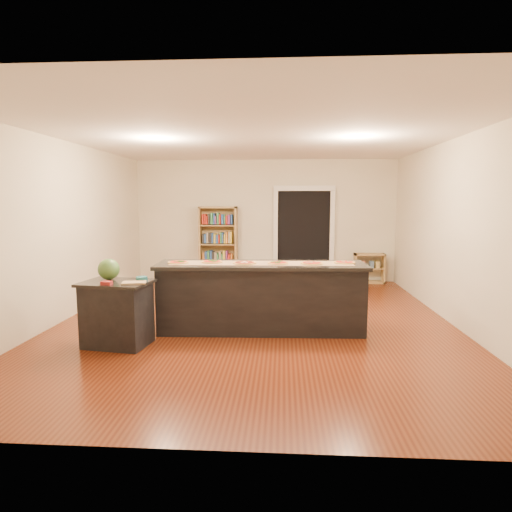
# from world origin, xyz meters

# --- Properties ---
(room) EXTENTS (6.00, 7.00, 2.80)m
(room) POSITION_xyz_m (0.00, 0.00, 1.40)
(room) COLOR beige
(room) RESTS_ON ground
(doorway) EXTENTS (1.40, 0.09, 2.21)m
(doorway) POSITION_xyz_m (0.90, 3.46, 1.20)
(doorway) COLOR black
(doorway) RESTS_ON room
(kitchen_island) EXTENTS (2.97, 0.80, 0.98)m
(kitchen_island) POSITION_xyz_m (0.12, -0.46, 0.49)
(kitchen_island) COLOR black
(kitchen_island) RESTS_ON ground
(side_counter) EXTENTS (0.85, 0.62, 0.84)m
(side_counter) POSITION_xyz_m (-1.71, -1.22, 0.42)
(side_counter) COLOR black
(side_counter) RESTS_ON ground
(bookshelf) EXTENTS (0.87, 0.31, 1.74)m
(bookshelf) POSITION_xyz_m (-1.07, 3.30, 0.87)
(bookshelf) COLOR #A68750
(bookshelf) RESTS_ON ground
(low_shelf) EXTENTS (0.68, 0.29, 0.68)m
(low_shelf) POSITION_xyz_m (2.39, 3.30, 0.34)
(low_shelf) COLOR #A68750
(low_shelf) RESTS_ON ground
(waste_bin) EXTENTS (0.27, 0.27, 0.39)m
(waste_bin) POSITION_xyz_m (-0.19, 3.14, 0.20)
(waste_bin) COLOR #5376BA
(waste_bin) RESTS_ON ground
(kraft_paper) EXTENTS (2.59, 0.55, 0.00)m
(kraft_paper) POSITION_xyz_m (0.12, -0.45, 0.98)
(kraft_paper) COLOR olive
(kraft_paper) RESTS_ON kitchen_island
(watermelon) EXTENTS (0.28, 0.28, 0.28)m
(watermelon) POSITION_xyz_m (-1.84, -1.10, 0.98)
(watermelon) COLOR #144214
(watermelon) RESTS_ON side_counter
(cutting_board) EXTENTS (0.32, 0.25, 0.02)m
(cutting_board) POSITION_xyz_m (-1.43, -1.32, 0.85)
(cutting_board) COLOR tan
(cutting_board) RESTS_ON side_counter
(package_red) EXTENTS (0.13, 0.09, 0.04)m
(package_red) POSITION_xyz_m (-1.74, -1.43, 0.86)
(package_red) COLOR maroon
(package_red) RESTS_ON side_counter
(package_teal) EXTENTS (0.15, 0.15, 0.05)m
(package_teal) POSITION_xyz_m (-1.39, -1.16, 0.87)
(package_teal) COLOR #195966
(package_teal) RESTS_ON side_counter
(pizza_a) EXTENTS (0.29, 0.29, 0.02)m
(pizza_a) POSITION_xyz_m (-1.07, -0.52, 0.99)
(pizza_a) COLOR tan
(pizza_a) RESTS_ON kitchen_island
(pizza_b) EXTENTS (0.29, 0.29, 0.02)m
(pizza_b) POSITION_xyz_m (-0.60, -0.43, 0.99)
(pizza_b) COLOR tan
(pizza_b) RESTS_ON kitchen_island
(pizza_c) EXTENTS (0.34, 0.34, 0.02)m
(pizza_c) POSITION_xyz_m (-0.12, -0.51, 0.99)
(pizza_c) COLOR tan
(pizza_c) RESTS_ON kitchen_island
(pizza_d) EXTENTS (0.31, 0.31, 0.02)m
(pizza_d) POSITION_xyz_m (0.35, -0.48, 0.99)
(pizza_d) COLOR tan
(pizza_d) RESTS_ON kitchen_island
(pizza_e) EXTENTS (0.33, 0.33, 0.02)m
(pizza_e) POSITION_xyz_m (0.83, -0.48, 0.99)
(pizza_e) COLOR tan
(pizza_e) RESTS_ON kitchen_island
(pizza_f) EXTENTS (0.30, 0.30, 0.02)m
(pizza_f) POSITION_xyz_m (1.30, -0.37, 0.99)
(pizza_f) COLOR tan
(pizza_f) RESTS_ON kitchen_island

